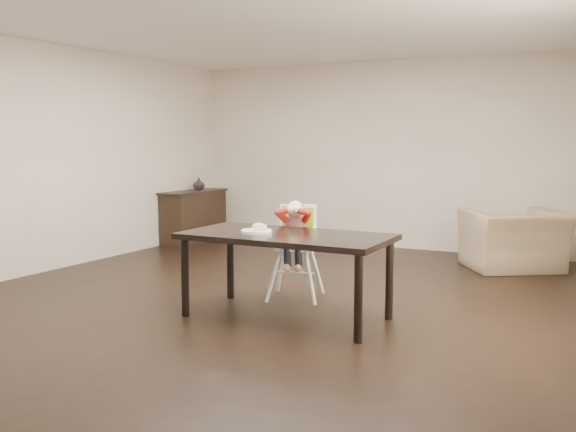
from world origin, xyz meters
name	(u,v)px	position (x,y,z in m)	size (l,w,h in m)	color
ground	(269,298)	(0.00, 0.00, 0.00)	(7.00, 7.00, 0.00)	black
room_walls	(268,109)	(0.00, 0.00, 1.86)	(6.02, 7.02, 2.71)	#BDB29D
dining_table	(286,243)	(0.48, -0.55, 0.67)	(1.80, 0.90, 0.75)	black
high_chair	(296,229)	(0.22, 0.15, 0.68)	(0.50, 0.50, 0.97)	white
plate	(257,230)	(0.24, -0.63, 0.78)	(0.32, 0.32, 0.08)	white
armchair	(514,231)	(1.94, 2.59, 0.48)	(1.10, 0.71, 0.96)	#998361
sideboard	(194,216)	(-2.78, 2.60, 0.40)	(0.44, 1.26, 0.79)	black
vase	(199,184)	(-2.78, 2.74, 0.88)	(0.18, 0.19, 0.18)	#99999E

